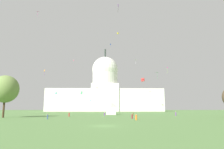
{
  "coord_description": "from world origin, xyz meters",
  "views": [
    {
      "loc": [
        0.03,
        -37.53,
        3.06
      ],
      "look_at": [
        4.76,
        109.25,
        27.44
      ],
      "focal_mm": 32.88,
      "sensor_mm": 36.0,
      "label": 1
    }
  ],
  "objects_px": {
    "kite_pink_high": "(74,61)",
    "kite_gold_low": "(150,92)",
    "tree_west_mid": "(5,89)",
    "kite_lime_low": "(106,96)",
    "kite_blue_high": "(110,45)",
    "capitol_building": "(105,92)",
    "person_orange_near_tree_west": "(136,117)",
    "person_red_front_left": "(69,115)",
    "kite_green_low": "(82,93)",
    "kite_black_mid": "(91,90)",
    "kite_turquoise_low": "(56,93)",
    "person_denim_deep_crowd": "(48,117)",
    "kite_orange_mid": "(44,72)",
    "kite_yellow_high": "(118,33)",
    "kite_violet_high": "(118,6)",
    "person_maroon_front_right": "(132,116)",
    "kite_white_mid": "(136,60)",
    "kite_red_low": "(143,80)",
    "event_tent": "(111,108)",
    "person_olive_aisle_center": "(133,114)",
    "kite_green_mid": "(157,73)",
    "kite_magenta_high": "(37,12)",
    "kite_cyan_low": "(91,101)",
    "kite_magenta_mid": "(167,69)",
    "person_purple_mid_left": "(105,114)",
    "person_purple_lawn_far_left": "(176,114)"
  },
  "relations": [
    {
      "from": "kite_pink_high",
      "to": "kite_gold_low",
      "type": "height_order",
      "value": "kite_pink_high"
    },
    {
      "from": "tree_west_mid",
      "to": "kite_lime_low",
      "type": "distance_m",
      "value": 108.78
    },
    {
      "from": "kite_blue_high",
      "to": "kite_lime_low",
      "type": "bearing_deg",
      "value": 105.08
    },
    {
      "from": "capitol_building",
      "to": "person_orange_near_tree_west",
      "type": "relative_size",
      "value": 74.68
    },
    {
      "from": "person_red_front_left",
      "to": "kite_green_low",
      "type": "xyz_separation_m",
      "value": [
        3.27,
        11.38,
        9.01
      ]
    },
    {
      "from": "kite_black_mid",
      "to": "kite_turquoise_low",
      "type": "distance_m",
      "value": 82.39
    },
    {
      "from": "person_denim_deep_crowd",
      "to": "kite_orange_mid",
      "type": "height_order",
      "value": "kite_orange_mid"
    },
    {
      "from": "kite_yellow_high",
      "to": "kite_violet_high",
      "type": "distance_m",
      "value": 59.66
    },
    {
      "from": "person_maroon_front_right",
      "to": "kite_white_mid",
      "type": "relative_size",
      "value": 0.66
    },
    {
      "from": "person_orange_near_tree_west",
      "to": "kite_lime_low",
      "type": "height_order",
      "value": "kite_lime_low"
    },
    {
      "from": "person_red_front_left",
      "to": "kite_red_low",
      "type": "bearing_deg",
      "value": 92.96
    },
    {
      "from": "event_tent",
      "to": "person_olive_aisle_center",
      "type": "xyz_separation_m",
      "value": [
        8.86,
        -18.38,
        -2.62
      ]
    },
    {
      "from": "capitol_building",
      "to": "kite_green_low",
      "type": "relative_size",
      "value": 34.29
    },
    {
      "from": "person_maroon_front_right",
      "to": "kite_green_mid",
      "type": "bearing_deg",
      "value": -162.98
    },
    {
      "from": "person_red_front_left",
      "to": "kite_green_low",
      "type": "distance_m",
      "value": 14.87
    },
    {
      "from": "kite_green_mid",
      "to": "kite_green_low",
      "type": "distance_m",
      "value": 57.36
    },
    {
      "from": "kite_violet_high",
      "to": "person_denim_deep_crowd",
      "type": "bearing_deg",
      "value": 37.55
    },
    {
      "from": "kite_green_low",
      "to": "kite_blue_high",
      "type": "bearing_deg",
      "value": -43.54
    },
    {
      "from": "person_orange_near_tree_west",
      "to": "kite_magenta_high",
      "type": "height_order",
      "value": "kite_magenta_high"
    },
    {
      "from": "capitol_building",
      "to": "kite_yellow_high",
      "type": "xyz_separation_m",
      "value": [
        9.59,
        -72.36,
        38.74
      ]
    },
    {
      "from": "kite_white_mid",
      "to": "kite_black_mid",
      "type": "height_order",
      "value": "kite_white_mid"
    },
    {
      "from": "person_orange_near_tree_west",
      "to": "kite_cyan_low",
      "type": "height_order",
      "value": "kite_cyan_low"
    },
    {
      "from": "event_tent",
      "to": "person_olive_aisle_center",
      "type": "bearing_deg",
      "value": -63.3
    },
    {
      "from": "kite_magenta_mid",
      "to": "kite_black_mid",
      "type": "distance_m",
      "value": 87.83
    },
    {
      "from": "person_red_front_left",
      "to": "kite_magenta_high",
      "type": "bearing_deg",
      "value": -113.03
    },
    {
      "from": "kite_magenta_mid",
      "to": "kite_blue_high",
      "type": "xyz_separation_m",
      "value": [
        -32.4,
        34.75,
        25.38
      ]
    },
    {
      "from": "person_purple_mid_left",
      "to": "person_maroon_front_right",
      "type": "relative_size",
      "value": 0.94
    },
    {
      "from": "event_tent",
      "to": "person_purple_lawn_far_left",
      "type": "xyz_separation_m",
      "value": [
        26.88,
        -18.74,
        -2.46
      ]
    },
    {
      "from": "person_purple_lawn_far_left",
      "to": "kite_green_mid",
      "type": "xyz_separation_m",
      "value": [
        2.78,
        39.41,
        24.34
      ]
    },
    {
      "from": "tree_west_mid",
      "to": "kite_turquoise_low",
      "type": "bearing_deg",
      "value": 76.0
    },
    {
      "from": "event_tent",
      "to": "kite_green_mid",
      "type": "distance_m",
      "value": 42.25
    },
    {
      "from": "event_tent",
      "to": "tree_west_mid",
      "type": "relative_size",
      "value": 0.46
    },
    {
      "from": "person_maroon_front_right",
      "to": "kite_turquoise_low",
      "type": "height_order",
      "value": "kite_turquoise_low"
    },
    {
      "from": "kite_green_mid",
      "to": "kite_white_mid",
      "type": "distance_m",
      "value": 15.83
    },
    {
      "from": "person_purple_lawn_far_left",
      "to": "kite_turquoise_low",
      "type": "height_order",
      "value": "kite_turquoise_low"
    },
    {
      "from": "kite_cyan_low",
      "to": "kite_black_mid",
      "type": "bearing_deg",
      "value": 161.36
    },
    {
      "from": "event_tent",
      "to": "kite_red_low",
      "type": "height_order",
      "value": "kite_red_low"
    },
    {
      "from": "tree_west_mid",
      "to": "kite_yellow_high",
      "type": "height_order",
      "value": "kite_yellow_high"
    },
    {
      "from": "event_tent",
      "to": "person_purple_lawn_far_left",
      "type": "distance_m",
      "value": 32.86
    },
    {
      "from": "event_tent",
      "to": "kite_lime_low",
      "type": "xyz_separation_m",
      "value": [
        -2.2,
        68.98,
        10.46
      ]
    },
    {
      "from": "person_purple_lawn_far_left",
      "to": "kite_magenta_mid",
      "type": "xyz_separation_m",
      "value": [
        6.36,
        29.36,
        25.27
      ]
    },
    {
      "from": "kite_red_low",
      "to": "person_olive_aisle_center",
      "type": "bearing_deg",
      "value": -157.74
    },
    {
      "from": "person_purple_lawn_far_left",
      "to": "kite_green_mid",
      "type": "relative_size",
      "value": 0.44
    },
    {
      "from": "kite_cyan_low",
      "to": "person_orange_near_tree_west",
      "type": "bearing_deg",
      "value": -11.05
    },
    {
      "from": "kite_white_mid",
      "to": "kite_orange_mid",
      "type": "distance_m",
      "value": 56.57
    },
    {
      "from": "capitol_building",
      "to": "tree_west_mid",
      "type": "relative_size",
      "value": 8.39
    },
    {
      "from": "person_orange_near_tree_west",
      "to": "tree_west_mid",
      "type": "bearing_deg",
      "value": 51.12
    },
    {
      "from": "tree_west_mid",
      "to": "kite_blue_high",
      "type": "relative_size",
      "value": 4.73
    },
    {
      "from": "person_maroon_front_right",
      "to": "kite_pink_high",
      "type": "height_order",
      "value": "kite_pink_high"
    },
    {
      "from": "kite_black_mid",
      "to": "kite_turquoise_low",
      "type": "bearing_deg",
      "value": -12.94
    }
  ]
}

